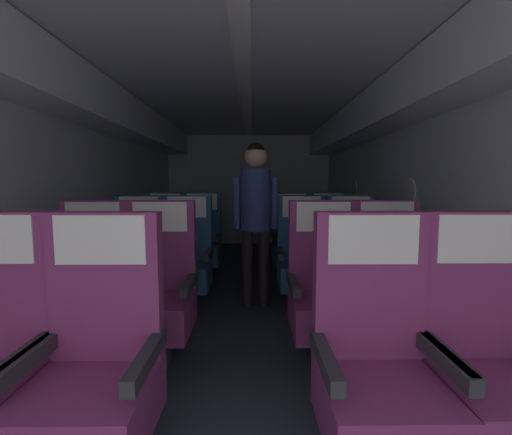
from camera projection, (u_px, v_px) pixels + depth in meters
The scene contains 18 objects.
ground at pixel (245, 308), 3.34m from camera, with size 3.37×7.44×0.02m, color #2D3342.
fuselage_shell at pixel (245, 145), 3.42m from camera, with size 3.25×7.09×2.15m.
seat_a_left_aisle at pixel (95, 372), 1.35m from camera, with size 0.49×0.48×1.07m.
seat_a_right_aisle at pixel (489, 369), 1.37m from camera, with size 0.49×0.48×1.07m.
seat_a_right_window at pixel (377, 371), 1.35m from camera, with size 0.49×0.48×1.07m.
seat_b_left_window at pixel (90, 294), 2.29m from camera, with size 0.49×0.48×1.07m.
seat_b_left_aisle at pixel (158, 294), 2.30m from camera, with size 0.49×0.48×1.07m.
seat_b_right_aisle at pixel (389, 292), 2.34m from camera, with size 0.49×0.48×1.07m.
seat_b_right_window at pixel (325, 294), 2.31m from camera, with size 0.49×0.48×1.07m.
seat_c_left_window at pixel (137, 262), 3.24m from camera, with size 0.49×0.48×1.07m.
seat_c_left_aisle at pixel (186, 261), 3.25m from camera, with size 0.49×0.48×1.07m.
seat_c_right_aisle at pixel (352, 261), 3.27m from camera, with size 0.49×0.48×1.07m.
seat_c_right_window at pixel (302, 261), 3.28m from camera, with size 0.49×0.48×1.07m.
seat_d_left_window at pixel (165, 243), 4.22m from camera, with size 0.49×0.48×1.07m.
seat_d_left_aisle at pixel (202, 243), 4.22m from camera, with size 0.49×0.48×1.07m.
seat_d_right_aisle at pixel (329, 243), 4.23m from camera, with size 0.49×0.48×1.07m.
seat_d_right_window at pixel (292, 243), 4.22m from camera, with size 0.49×0.48×1.07m.
flight_attendant at pixel (256, 207), 3.29m from camera, with size 0.43×0.28×1.57m.
Camera 1 is at (0.07, 0.28, 1.19)m, focal length 24.29 mm.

